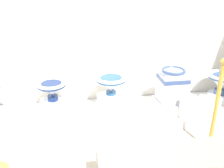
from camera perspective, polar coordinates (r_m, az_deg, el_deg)
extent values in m
cube|color=white|center=(3.26, 0.14, -6.87)|extent=(3.70, 0.76, 0.10)
cube|color=white|center=(3.24, -12.88, -5.39)|extent=(0.35, 0.36, 0.13)
cylinder|color=silver|center=(3.20, -13.02, -3.96)|extent=(0.26, 0.26, 0.05)
cylinder|color=navy|center=(3.18, -13.11, -3.02)|extent=(0.13, 0.13, 0.06)
cone|color=silver|center=(3.13, -13.29, -1.17)|extent=(0.35, 0.35, 0.16)
cylinder|color=navy|center=(3.11, -13.39, -0.16)|extent=(0.34, 0.34, 0.03)
torus|color=silver|center=(3.10, -13.43, 0.18)|extent=(0.36, 0.36, 0.04)
cylinder|color=navy|center=(3.10, -13.42, 0.10)|extent=(0.24, 0.24, 0.01)
cube|color=white|center=(3.20, -0.21, -4.72)|extent=(0.32, 0.40, 0.17)
cylinder|color=white|center=(3.15, -0.21, -2.83)|extent=(0.26, 0.26, 0.06)
cylinder|color=#235183|center=(3.12, -0.22, -1.93)|extent=(0.12, 0.12, 0.05)
cone|color=white|center=(3.08, -0.22, -0.04)|extent=(0.38, 0.38, 0.18)
cylinder|color=#235183|center=(3.05, -0.22, 1.14)|extent=(0.37, 0.37, 0.03)
torus|color=white|center=(3.04, -0.22, 1.49)|extent=(0.39, 0.39, 0.04)
cylinder|color=#235183|center=(3.05, -0.22, 1.41)|extent=(0.27, 0.27, 0.01)
cube|color=white|center=(3.32, 12.86, -4.60)|extent=(0.35, 0.38, 0.13)
cube|color=#B0BDDD|center=(3.22, 13.22, -0.90)|extent=(0.31, 0.31, 0.33)
cube|color=#35497C|center=(3.17, 13.44, 1.29)|extent=(0.32, 0.32, 0.05)
cylinder|color=#B0BDDD|center=(3.15, 13.55, 2.42)|extent=(0.27, 0.27, 0.06)
torus|color=#35497C|center=(3.14, 13.60, 2.96)|extent=(0.29, 0.29, 0.04)
cube|color=white|center=(3.78, 22.70, -3.11)|extent=(0.40, 0.29, 0.05)
cylinder|color=silver|center=(3.76, 22.82, -2.38)|extent=(0.30, 0.30, 0.06)
cylinder|color=#365180|center=(3.74, 22.96, -1.56)|extent=(0.15, 0.15, 0.06)
cone|color=silver|center=(3.69, 23.27, 0.34)|extent=(0.37, 0.37, 0.20)
cylinder|color=#365180|center=(3.66, 23.47, 1.53)|extent=(0.36, 0.36, 0.03)
torus|color=silver|center=(3.65, 23.52, 1.82)|extent=(0.38, 0.38, 0.04)
cylinder|color=#365180|center=(3.65, 23.51, 1.75)|extent=(0.26, 0.26, 0.01)
cube|color=white|center=(3.24, -0.58, 18.14)|extent=(0.12, 0.01, 0.12)
cylinder|color=#B79235|center=(2.93, 20.80, -13.27)|extent=(0.28, 0.28, 0.02)
cylinder|color=#B79235|center=(2.70, 22.18, -5.18)|extent=(0.04, 0.04, 0.91)
sphere|color=#B79235|center=(2.52, 23.80, 4.61)|extent=(0.06, 0.06, 0.06)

